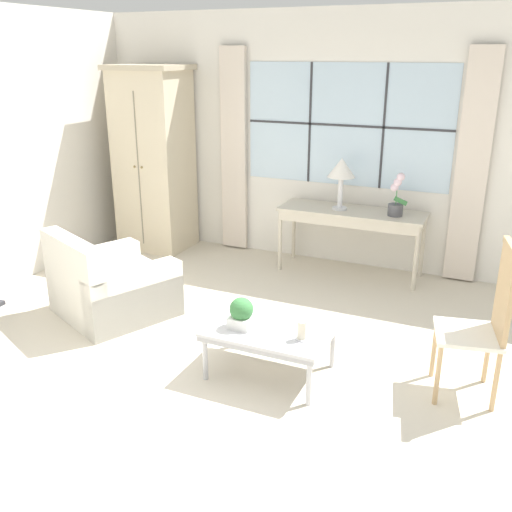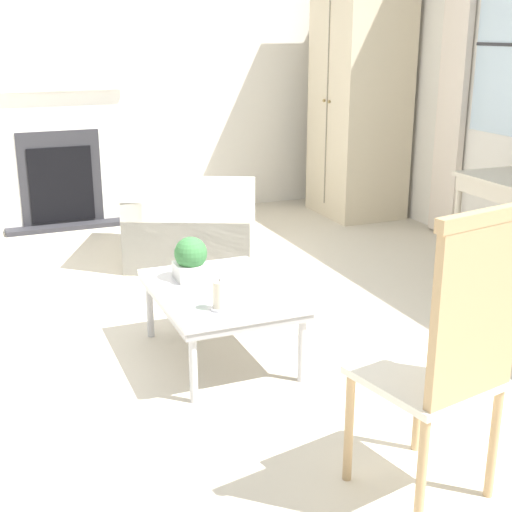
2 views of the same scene
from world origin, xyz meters
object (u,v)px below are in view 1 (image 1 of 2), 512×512
Objects in this scene: potted_plant_small at (241,313)px; pillar_candle at (302,331)px; console_table at (352,217)px; side_chair_wooden at (487,315)px; armoire at (154,159)px; potted_orchid at (396,199)px; coffee_table at (270,331)px; table_lamp at (342,170)px; armchair_upholstered at (111,287)px.

potted_plant_small is 0.48m from pillar_candle.
side_chair_wooden reaches higher than console_table.
console_table is at bearing 97.00° from pillar_candle.
console_table is (2.48, 0.06, -0.46)m from armoire.
console_table is 2.43m from potted_plant_small.
coffee_table is at bearing -101.23° from potted_orchid.
potted_plant_small is (-1.68, -0.43, -0.12)m from side_chair_wooden.
table_lamp is at bearing 88.84° from potted_plant_small.
coffee_table is at bearing -167.24° from side_chair_wooden.
side_chair_wooden is at bearing -0.64° from armchair_upholstered.
table_lamp is at bearing 129.66° from side_chair_wooden.
potted_plant_small is at bearing -153.82° from coffee_table.
armoire is at bearing 139.63° from pillar_candle.
coffee_table is at bearing -89.72° from console_table.
console_table is at bearing 8.92° from table_lamp.
pillar_candle is (0.29, -0.10, 0.11)m from coffee_table.
armoire reaches higher than potted_plant_small.
potted_orchid reaches higher than armchair_upholstered.
table_lamp is at bearing 179.48° from potted_orchid.
pillar_candle is (2.07, -0.47, 0.20)m from armchair_upholstered.
console_table is at bearing 47.78° from armchair_upholstered.
potted_plant_small is at bearing 179.30° from pillar_candle.
armoire is 2.39× the size of coffee_table.
table_lamp reaches higher than armchair_upholstered.
console_table is 2.81× the size of table_lamp.
potted_orchid is (0.47, -0.03, 0.26)m from console_table.
potted_plant_small is (1.58, -0.47, 0.25)m from armchair_upholstered.
armchair_upholstered is (-1.77, -1.95, -0.38)m from console_table.
armoire is 3.70m from pillar_candle.
armchair_upholstered is 1.35× the size of coffee_table.
armoire reaches higher than side_chair_wooden.
armchair_upholstered reaches higher than pillar_candle.
table_lamp is 0.45× the size of armchair_upholstered.
potted_orchid is at bearing 0.67° from armoire.
armoire is 2.52m from console_table.
potted_orchid is 0.40× the size of side_chair_wooden.
side_chair_wooden is 1.54m from coffee_table.
armoire is 1.40× the size of console_table.
side_chair_wooden is (1.03, -1.96, -0.27)m from potted_orchid.
armoire reaches higher than armchair_upholstered.
table_lamp is 2.60m from side_chair_wooden.
pillar_candle reaches higher than coffee_table.
armchair_upholstered is (-2.24, -1.92, -0.64)m from potted_orchid.
armoire is 14.02× the size of pillar_candle.
pillar_candle is at bearing -94.04° from potted_orchid.
potted_plant_small is (-0.05, -2.40, -0.65)m from table_lamp.
side_chair_wooden is at bearing -25.84° from armoire.
potted_plant_small reaches higher than pillar_candle.
potted_orchid is at bearing 78.77° from coffee_table.
potted_orchid is 0.49× the size of coffee_table.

